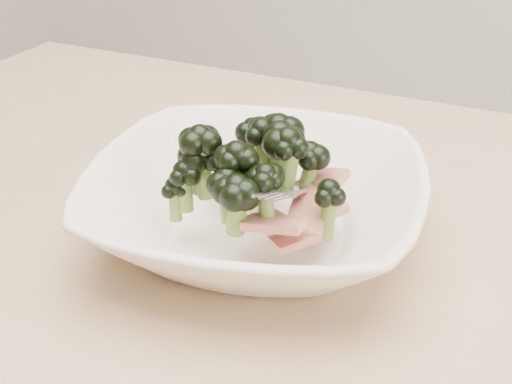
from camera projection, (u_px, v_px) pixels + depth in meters
dining_table at (284, 327)px, 0.70m from camera, size 1.20×0.80×0.75m
broccoli_dish at (256, 200)px, 0.63m from camera, size 0.35×0.35×0.12m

